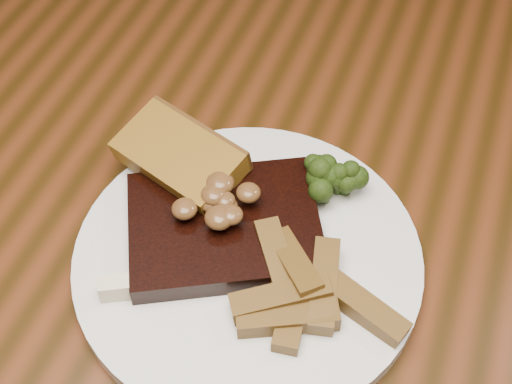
# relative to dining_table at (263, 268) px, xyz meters

# --- Properties ---
(dining_table) EXTENTS (1.60, 0.90, 0.75)m
(dining_table) POSITION_rel_dining_table_xyz_m (0.00, 0.00, 0.00)
(dining_table) COLOR #48210E
(dining_table) RESTS_ON ground
(chair_far) EXTENTS (0.56, 0.56, 0.93)m
(chair_far) POSITION_rel_dining_table_xyz_m (0.12, 0.57, -0.14)
(chair_far) COLOR black
(chair_far) RESTS_ON ground
(plate) EXTENTS (0.30, 0.30, 0.01)m
(plate) POSITION_rel_dining_table_xyz_m (0.01, -0.06, 0.10)
(plate) COLOR silver
(plate) RESTS_ON dining_table
(steak) EXTENTS (0.19, 0.18, 0.02)m
(steak) POSITION_rel_dining_table_xyz_m (-0.02, -0.05, 0.12)
(steak) COLOR black
(steak) RESTS_ON plate
(steak_bone) EXTENTS (0.14, 0.08, 0.02)m
(steak_bone) POSITION_rel_dining_table_xyz_m (-0.02, -0.10, 0.11)
(steak_bone) COLOR beige
(steak_bone) RESTS_ON plate
(mushroom_pile) EXTENTS (0.07, 0.07, 0.03)m
(mushroom_pile) POSITION_rel_dining_table_xyz_m (-0.03, -0.05, 0.14)
(mushroom_pile) COLOR brown
(mushroom_pile) RESTS_ON steak
(garlic_bread) EXTENTS (0.12, 0.09, 0.02)m
(garlic_bread) POSITION_rel_dining_table_xyz_m (-0.08, -0.00, 0.12)
(garlic_bread) COLOR brown
(garlic_bread) RESTS_ON plate
(potato_wedges) EXTENTS (0.10, 0.10, 0.02)m
(potato_wedges) POSITION_rel_dining_table_xyz_m (0.06, -0.08, 0.12)
(potato_wedges) COLOR brown
(potato_wedges) RESTS_ON plate
(broccoli_cluster) EXTENTS (0.06, 0.06, 0.04)m
(broccoli_cluster) POSITION_rel_dining_table_xyz_m (0.06, 0.03, 0.12)
(broccoli_cluster) COLOR #23390C
(broccoli_cluster) RESTS_ON plate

